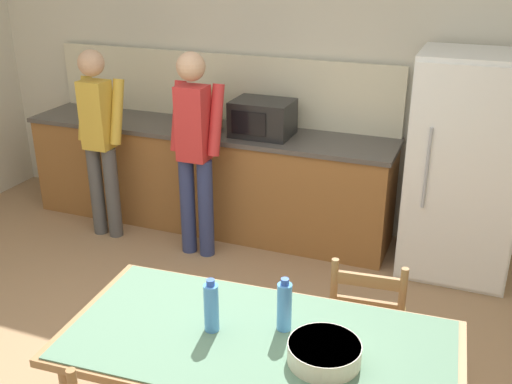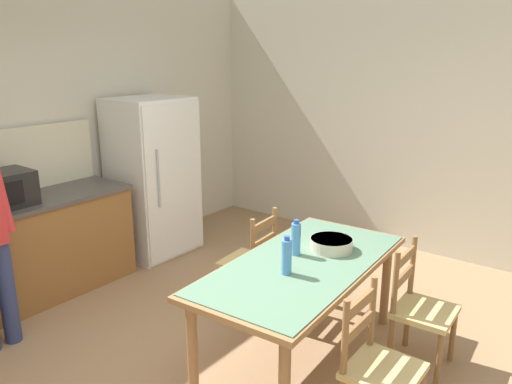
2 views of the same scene
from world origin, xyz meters
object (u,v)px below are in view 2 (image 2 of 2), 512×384
object	(u,v)px
bottle_off_centre	(296,239)
chair_side_far_right	(251,261)
refrigerator	(153,177)
chair_side_near_left	(378,367)
microwave	(0,190)
bottle_near_centre	(287,256)
dining_table	(302,273)
serving_bowl	(331,243)
chair_side_near_right	(420,309)

from	to	relation	value
bottle_off_centre	chair_side_far_right	size ratio (longest dim) A/B	0.30
refrigerator	chair_side_near_left	size ratio (longest dim) A/B	1.91
refrigerator	chair_side_near_left	world-z (taller)	refrigerator
microwave	bottle_near_centre	bearing A→B (deg)	-74.52
refrigerator	chair_side_far_right	xyz separation A→B (m)	(-0.38, -1.67, -0.43)
dining_table	bottle_off_centre	xyz separation A→B (m)	(0.08, 0.12, 0.21)
serving_bowl	chair_side_far_right	world-z (taller)	chair_side_far_right
bottle_off_centre	chair_side_far_right	bearing A→B (deg)	66.37
bottle_off_centre	chair_side_near_right	bearing A→B (deg)	-65.68
bottle_off_centre	dining_table	bearing A→B (deg)	-125.93
refrigerator	serving_bowl	size ratio (longest dim) A/B	5.43
chair_side_near_left	bottle_off_centre	bearing A→B (deg)	62.24
serving_bowl	bottle_near_centre	bearing A→B (deg)	176.67
refrigerator	bottle_near_centre	bearing A→B (deg)	-111.64
bottle_off_centre	chair_side_near_left	bearing A→B (deg)	-117.03
microwave	chair_side_near_left	world-z (taller)	microwave
bottle_off_centre	chair_side_far_right	distance (m)	0.84
dining_table	chair_side_far_right	world-z (taller)	chair_side_far_right
bottle_near_centre	chair_side_near_left	bearing A→B (deg)	-100.23
chair_side_far_right	chair_side_near_left	size ratio (longest dim) A/B	1.00
refrigerator	chair_side_near_right	size ratio (longest dim) A/B	1.91
chair_side_near_right	chair_side_far_right	world-z (taller)	same
refrigerator	microwave	world-z (taller)	refrigerator
chair_side_near_left	microwave	bearing A→B (deg)	98.95
bottle_off_centre	serving_bowl	size ratio (longest dim) A/B	0.84
bottle_near_centre	bottle_off_centre	size ratio (longest dim) A/B	1.00
microwave	chair_side_near_left	distance (m)	3.32
bottle_near_centre	chair_side_near_right	bearing A→B (deg)	-45.37
bottle_off_centre	chair_side_near_right	distance (m)	1.01
dining_table	bottle_off_centre	distance (m)	0.25
refrigerator	bottle_near_centre	xyz separation A→B (m)	(-0.97, -2.44, 0.03)
chair_side_far_right	bottle_off_centre	bearing A→B (deg)	60.64
refrigerator	bottle_off_centre	size ratio (longest dim) A/B	6.44
serving_bowl	chair_side_near_right	xyz separation A→B (m)	(0.13, -0.66, -0.38)
refrigerator	chair_side_near_right	distance (m)	3.18
refrigerator	dining_table	world-z (taller)	refrigerator
chair_side_far_right	dining_table	bearing A→B (deg)	58.56
refrigerator	dining_table	xyz separation A→B (m)	(-0.74, -2.43, -0.18)
chair_side_near_right	dining_table	bearing A→B (deg)	120.15
dining_table	bottle_near_centre	distance (m)	0.31
bottle_near_centre	chair_side_far_right	size ratio (longest dim) A/B	0.30
refrigerator	chair_side_near_left	distance (m)	3.40
bottle_near_centre	chair_side_far_right	xyz separation A→B (m)	(0.59, 0.77, -0.46)
refrigerator	chair_side_far_right	world-z (taller)	refrigerator
serving_bowl	microwave	bearing A→B (deg)	116.31
microwave	serving_bowl	size ratio (longest dim) A/B	1.56
serving_bowl	chair_side_near_left	world-z (taller)	chair_side_near_left
dining_table	serving_bowl	size ratio (longest dim) A/B	5.87
microwave	chair_side_near_right	bearing A→B (deg)	-66.58
refrigerator	microwave	xyz separation A→B (m)	(-1.65, 0.02, 0.22)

